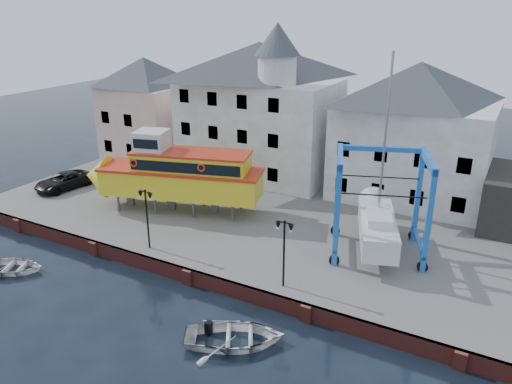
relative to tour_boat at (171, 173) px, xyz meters
The scene contains 13 objects.
ground 10.81m from the tour_boat, 47.25° to the right, with size 140.00×140.00×0.00m, color black.
hardstanding 8.47m from the tour_boat, 27.98° to the left, with size 44.00×22.00×1.00m, color #5E5C5B.
quay_wall 10.56m from the tour_boat, 46.85° to the right, with size 44.00×0.47×1.00m.
building_pink 15.57m from the tour_boat, 136.48° to the left, with size 8.00×7.00×10.30m.
building_white_main 11.68m from the tour_boat, 79.97° to the left, with size 14.00×8.30×14.00m.
building_white_right 19.80m from the tour_boat, 36.30° to the left, with size 12.00×8.00×11.20m.
lamp_post_left 6.79m from the tour_boat, 65.47° to the right, with size 1.12×0.32×4.20m.
lamp_post_right 14.23m from the tour_boat, 25.73° to the right, with size 1.12×0.32×4.20m.
tour_boat is the anchor object (origin of this frame).
travel_lift 16.13m from the tour_boat, ahead, with size 7.21×8.75×12.87m.
van 11.53m from the tour_boat, behind, with size 2.37×5.14×1.43m, color black.
motorboat_b 16.98m from the tour_boat, 41.52° to the right, with size 3.67×5.15×1.07m, color silver.
motorboat_d 13.01m from the tour_boat, 110.10° to the right, with size 2.96×4.15×0.86m, color silver.
Camera 1 is at (16.75, -21.68, 16.53)m, focal length 35.00 mm.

